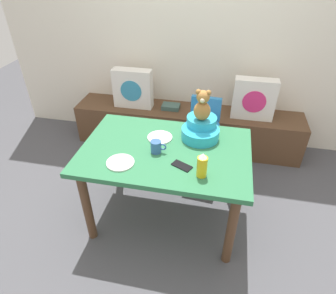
% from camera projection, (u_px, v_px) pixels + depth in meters
% --- Properties ---
extents(ground_plane, '(8.00, 8.00, 0.00)m').
position_uv_depth(ground_plane, '(166.00, 215.00, 2.64)').
color(ground_plane, '#4C4C51').
extents(back_wall, '(4.40, 0.10, 2.60)m').
position_uv_depth(back_wall, '(194.00, 27.00, 3.05)').
color(back_wall, silver).
rests_on(back_wall, ground_plane).
extents(window_bench, '(2.60, 0.44, 0.46)m').
position_uv_depth(window_bench, '(187.00, 127.00, 3.45)').
color(window_bench, brown).
rests_on(window_bench, ground_plane).
extents(pillow_floral_left, '(0.44, 0.15, 0.44)m').
position_uv_depth(pillow_floral_left, '(133.00, 88.00, 3.28)').
color(pillow_floral_left, white).
rests_on(pillow_floral_left, window_bench).
extents(pillow_floral_right, '(0.44, 0.15, 0.44)m').
position_uv_depth(pillow_floral_right, '(254.00, 99.00, 3.06)').
color(pillow_floral_right, white).
rests_on(pillow_floral_right, window_bench).
extents(book_stack, '(0.20, 0.14, 0.05)m').
position_uv_depth(book_stack, '(171.00, 107.00, 3.34)').
color(book_stack, '#3D5952').
rests_on(book_stack, window_bench).
extents(dining_table, '(1.29, 0.86, 0.74)m').
position_uv_depth(dining_table, '(165.00, 160.00, 2.27)').
color(dining_table, '#2D7247').
rests_on(dining_table, ground_plane).
extents(highchair, '(0.34, 0.47, 0.79)m').
position_uv_depth(highchair, '(203.00, 127.00, 2.90)').
color(highchair, '#2672B2').
rests_on(highchair, ground_plane).
extents(infant_seat_teal, '(0.30, 0.33, 0.16)m').
position_uv_depth(infant_seat_teal, '(201.00, 129.00, 2.31)').
color(infant_seat_teal, '#28A3C9').
rests_on(infant_seat_teal, dining_table).
extents(teddy_bear, '(0.13, 0.12, 0.25)m').
position_uv_depth(teddy_bear, '(202.00, 106.00, 2.19)').
color(teddy_bear, '#A37137').
rests_on(teddy_bear, infant_seat_teal).
extents(ketchup_bottle, '(0.07, 0.07, 0.18)m').
position_uv_depth(ketchup_bottle, '(202.00, 165.00, 1.91)').
color(ketchup_bottle, gold).
rests_on(ketchup_bottle, dining_table).
extents(coffee_mug, '(0.12, 0.08, 0.09)m').
position_uv_depth(coffee_mug, '(156.00, 147.00, 2.15)').
color(coffee_mug, '#335999').
rests_on(coffee_mug, dining_table).
extents(dinner_plate_near, '(0.20, 0.20, 0.01)m').
position_uv_depth(dinner_plate_near, '(120.00, 163.00, 2.07)').
color(dinner_plate_near, white).
rests_on(dinner_plate_near, dining_table).
extents(dinner_plate_far, '(0.20, 0.20, 0.01)m').
position_uv_depth(dinner_plate_far, '(160.00, 137.00, 2.33)').
color(dinner_plate_far, white).
rests_on(dinner_plate_far, dining_table).
extents(cell_phone, '(0.16, 0.13, 0.01)m').
position_uv_depth(cell_phone, '(182.00, 166.00, 2.04)').
color(cell_phone, black).
rests_on(cell_phone, dining_table).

